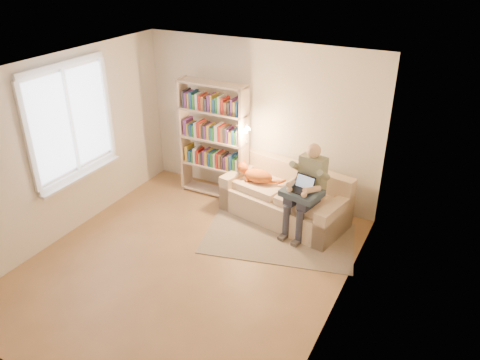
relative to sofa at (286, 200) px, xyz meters
The scene contains 14 objects.
floor 1.90m from the sofa, 111.97° to the right, with size 4.50×4.50×0.00m, color #986F45.
ceiling 2.97m from the sofa, 111.97° to the right, with size 4.00×4.50×0.02m, color white.
wall_left 3.37m from the sofa, 147.21° to the right, with size 0.02×4.50×2.60m, color silver.
wall_right 2.39m from the sofa, 53.28° to the right, with size 0.02×4.50×2.60m, color silver.
wall_back 1.32m from the sofa, 144.02° to the left, with size 4.00×0.02×2.60m, color silver.
wall_front 4.17m from the sofa, 99.98° to the right, with size 4.00×0.02×2.60m, color silver.
window 3.25m from the sofa, 149.82° to the right, with size 0.12×1.52×1.69m.
sofa is the anchor object (origin of this frame).
person 0.67m from the sofa, 30.33° to the right, with size 0.48×0.66×1.38m.
cat 0.59m from the sofa, behind, with size 0.73×0.34×0.26m.
blanket 0.65m from the sofa, 45.15° to the right, with size 0.53×0.43×0.08m, color #2B3B4B.
laptop 0.71m from the sofa, 44.15° to the right, with size 0.35×0.31×0.26m.
bookshelf 1.59m from the sofa, behind, with size 1.30×0.36×1.97m.
rug 0.69m from the sofa, 75.48° to the right, with size 2.16×1.28×0.01m, color gray.
Camera 1 is at (2.98, -4.21, 3.89)m, focal length 35.00 mm.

